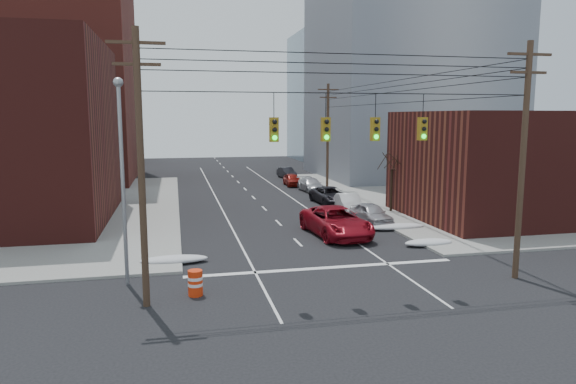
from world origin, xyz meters
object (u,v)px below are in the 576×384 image
parked_car_e (292,180)px  construction_barrel (195,283)px  parked_car_f (287,173)px  lot_car_a (60,209)px  parked_car_c (330,195)px  lot_car_d (33,204)px  lot_car_b (85,197)px  parked_car_b (349,203)px  parked_car_d (311,185)px  red_pickup (336,222)px  lot_car_c (5,209)px  parked_car_a (371,214)px

parked_car_e → construction_barrel: bearing=-108.2°
parked_car_f → lot_car_a: (-21.94, -22.48, 0.21)m
parked_car_c → parked_car_f: (0.27, 19.41, -0.06)m
parked_car_c → lot_car_d: bearing=174.1°
lot_car_b → lot_car_d: bearing=129.1°
parked_car_e → lot_car_d: lot_car_d is taller
lot_car_b → parked_car_f: bearing=-41.1°
lot_car_a → construction_barrel: bearing=-155.4°
parked_car_e → parked_car_f: size_ratio=0.98×
parked_car_f → lot_car_a: lot_car_a is taller
parked_car_b → lot_car_d: bearing=175.4°
parked_car_e → lot_car_a: bearing=-142.4°
parked_car_b → lot_car_b: 22.08m
parked_car_f → parked_car_d: bearing=-96.7°
parked_car_c → lot_car_d: (-24.38, 0.42, 0.06)m
red_pickup → lot_car_c: 25.02m
parked_car_a → lot_car_a: 22.71m
lot_car_a → lot_car_c: size_ratio=1.01×
parked_car_b → lot_car_a: bearing=-177.0°
parked_car_b → lot_car_d: (-24.53, 4.89, 0.04)m
construction_barrel → parked_car_e: bearing=70.4°
red_pickup → parked_car_e: size_ratio=1.66×
red_pickup → lot_car_c: bearing=149.5°
parked_car_c → parked_car_d: bearing=83.0°
parked_car_e → construction_barrel: 35.71m
parked_car_c → parked_car_f: parked_car_c is taller
lot_car_b → construction_barrel: 25.09m
lot_car_a → lot_car_b: (0.83, 5.46, 0.02)m
lot_car_b → construction_barrel: lot_car_b is taller
parked_car_e → lot_car_b: size_ratio=0.74×
parked_car_f → lot_car_b: 27.12m
parked_car_a → parked_car_b: size_ratio=0.96×
lot_car_d → construction_barrel: bearing=-145.2°
parked_car_c → lot_car_a: (-21.67, -3.08, 0.15)m
red_pickup → parked_car_b: size_ratio=1.46×
red_pickup → parked_car_c: 12.34m
red_pickup → lot_car_d: red_pickup is taller
parked_car_d → construction_barrel: (-12.91, -28.94, -0.11)m
parked_car_a → parked_car_d: 16.56m
parked_car_c → lot_car_b: bearing=168.6°
parked_car_d → lot_car_b: bearing=-170.7°
parked_car_f → lot_car_b: lot_car_b is taller
parked_car_b → lot_car_c: size_ratio=1.03×
parked_car_b → construction_barrel: bearing=-120.6°
parked_car_d → parked_car_f: parked_car_d is taller
parked_car_a → lot_car_d: bearing=153.4°
parked_car_f → lot_car_c: size_ratio=0.93×
parked_car_c → parked_car_e: parked_car_c is taller
parked_car_f → lot_car_d: bearing=-149.1°
parked_car_e → lot_car_b: bearing=-152.4°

